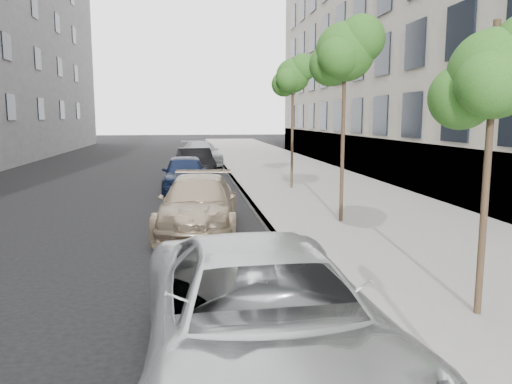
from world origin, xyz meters
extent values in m
cube|color=gray|center=(4.30, 24.00, 0.07)|extent=(6.40, 72.00, 0.14)
cube|color=#9E9B93|center=(1.18, 24.00, 0.07)|extent=(0.15, 72.00, 0.14)
cylinder|color=#38281C|center=(3.20, 1.50, 2.17)|extent=(0.10, 0.10, 4.06)
sphere|color=#16571C|center=(3.20, 1.50, 3.50)|extent=(1.21, 1.21, 1.21)
sphere|color=#16571C|center=(2.90, 1.75, 3.20)|extent=(0.90, 0.90, 0.90)
cylinder|color=#38281C|center=(3.20, 8.00, 2.72)|extent=(0.10, 0.10, 5.16)
sphere|color=#16571C|center=(3.20, 8.00, 4.60)|extent=(1.53, 1.53, 1.53)
sphere|color=#16571C|center=(3.55, 7.80, 4.90)|extent=(1.22, 1.22, 1.22)
sphere|color=#16571C|center=(2.90, 8.25, 4.30)|extent=(1.15, 1.15, 1.15)
cylinder|color=#38281C|center=(3.20, 14.50, 2.67)|extent=(0.10, 0.10, 5.07)
sphere|color=#16571C|center=(3.20, 14.50, 4.51)|extent=(1.31, 1.31, 1.31)
sphere|color=#16571C|center=(3.55, 14.30, 4.81)|extent=(1.05, 1.05, 1.05)
sphere|color=#16571C|center=(2.90, 14.75, 4.21)|extent=(0.98, 0.98, 0.98)
imported|color=silver|center=(-0.10, 0.20, 0.77)|extent=(2.75, 5.60, 1.53)
imported|color=tan|center=(-0.64, 7.93, 0.70)|extent=(2.39, 4.99, 1.40)
imported|color=#0F1832|center=(-1.01, 14.85, 0.73)|extent=(1.74, 4.30, 1.46)
imported|color=black|center=(-0.53, 19.75, 0.71)|extent=(1.96, 4.44, 1.42)
imported|color=#9FA1A7|center=(-0.10, 25.86, 0.73)|extent=(2.71, 5.26, 1.46)
camera|label=1|loc=(-0.87, -4.83, 2.93)|focal=35.00mm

